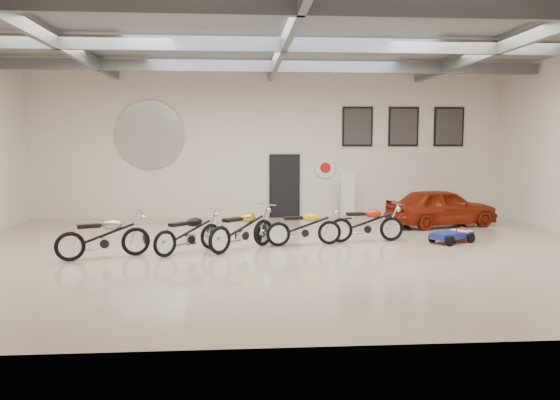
{
  "coord_description": "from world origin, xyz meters",
  "views": [
    {
      "loc": [
        -1.0,
        -12.56,
        2.55
      ],
      "look_at": [
        0.0,
        1.2,
        1.1
      ],
      "focal_mm": 35.0,
      "sensor_mm": 36.0,
      "label": 1
    }
  ],
  "objects": [
    {
      "name": "floor",
      "position": [
        0.0,
        0.0,
        0.0
      ],
      "size": [
        16.0,
        12.0,
        0.01
      ],
      "primitive_type": "cube",
      "color": "#C0A993",
      "rests_on": "ground"
    },
    {
      "name": "oil_sign",
      "position": [
        1.9,
        5.95,
        1.7
      ],
      "size": [
        0.72,
        0.1,
        0.72
      ],
      "primitive_type": null,
      "color": "white",
      "rests_on": "back_wall"
    },
    {
      "name": "motorcycle_silver",
      "position": [
        -4.03,
        -0.43,
        0.52
      ],
      "size": [
        2.08,
        1.31,
        1.04
      ],
      "primitive_type": null,
      "rotation": [
        0.0,
        0.0,
        0.38
      ],
      "color": "silver",
      "rests_on": "floor"
    },
    {
      "name": "ceiling_beams",
      "position": [
        0.0,
        0.0,
        4.75
      ],
      "size": [
        15.8,
        11.8,
        0.32
      ],
      "primitive_type": null,
      "color": "slate",
      "rests_on": "ceiling"
    },
    {
      "name": "motorcycle_gold",
      "position": [
        -0.97,
        0.31,
        0.53
      ],
      "size": [
        1.92,
        1.87,
        1.06
      ],
      "primitive_type": null,
      "rotation": [
        0.0,
        0.0,
        0.76
      ],
      "color": "silver",
      "rests_on": "floor"
    },
    {
      "name": "poster_mid",
      "position": [
        4.6,
        5.96,
        3.1
      ],
      "size": [
        1.05,
        0.08,
        1.35
      ],
      "primitive_type": null,
      "color": "black",
      "rests_on": "back_wall"
    },
    {
      "name": "go_kart",
      "position": [
        4.5,
        0.93,
        0.26
      ],
      "size": [
        1.55,
        1.25,
        0.51
      ],
      "primitive_type": null,
      "rotation": [
        0.0,
        0.0,
        0.51
      ],
      "color": "navy",
      "rests_on": "floor"
    },
    {
      "name": "poster_right",
      "position": [
        6.2,
        5.96,
        3.1
      ],
      "size": [
        1.05,
        0.08,
        1.35
      ],
      "primitive_type": null,
      "color": "black",
      "rests_on": "back_wall"
    },
    {
      "name": "motorcycle_black",
      "position": [
        -2.21,
        0.05,
        0.49
      ],
      "size": [
        1.78,
        1.72,
        0.98
      ],
      "primitive_type": null,
      "rotation": [
        0.0,
        0.0,
        0.75
      ],
      "color": "silver",
      "rests_on": "floor"
    },
    {
      "name": "door",
      "position": [
        0.5,
        5.95,
        1.05
      ],
      "size": [
        0.92,
        0.08,
        2.1
      ],
      "primitive_type": "cube",
      "color": "black",
      "rests_on": "back_wall"
    },
    {
      "name": "back_wall",
      "position": [
        0.0,
        6.0,
        2.5
      ],
      "size": [
        16.0,
        0.02,
        5.0
      ],
      "primitive_type": "cube",
      "color": "silver",
      "rests_on": "floor"
    },
    {
      "name": "poster_left",
      "position": [
        3.0,
        5.96,
        3.1
      ],
      "size": [
        1.05,
        0.08,
        1.35
      ],
      "primitive_type": null,
      "color": "black",
      "rests_on": "back_wall"
    },
    {
      "name": "ceiling",
      "position": [
        0.0,
        0.0,
        5.0
      ],
      "size": [
        16.0,
        12.0,
        0.01
      ],
      "primitive_type": "cube",
      "color": "slate",
      "rests_on": "back_wall"
    },
    {
      "name": "banner_stand",
      "position": [
        2.61,
        5.5,
        0.83
      ],
      "size": [
        0.47,
        0.22,
        1.66
      ],
      "primitive_type": null,
      "rotation": [
        0.0,
        0.0,
        -0.1
      ],
      "color": "white",
      "rests_on": "floor"
    },
    {
      "name": "motorcycle_yellow",
      "position": [
        0.57,
        0.78,
        0.49
      ],
      "size": [
        1.93,
        0.8,
        0.97
      ],
      "primitive_type": null,
      "rotation": [
        0.0,
        0.0,
        0.12
      ],
      "color": "silver",
      "rests_on": "floor"
    },
    {
      "name": "vintage_car",
      "position": [
        5.14,
        3.64,
        0.59
      ],
      "size": [
        2.17,
        3.66,
        1.17
      ],
      "primitive_type": "imported",
      "rotation": [
        0.0,
        0.0,
        1.81
      ],
      "color": "maroon",
      "rests_on": "floor"
    },
    {
      "name": "motorcycle_red",
      "position": [
        2.24,
        1.17,
        0.51
      ],
      "size": [
        2.01,
        0.8,
        1.02
      ],
      "primitive_type": null,
      "rotation": [
        0.0,
        0.0,
        0.1
      ],
      "color": "silver",
      "rests_on": "floor"
    },
    {
      "name": "logo_plaque",
      "position": [
        -4.0,
        5.95,
        2.8
      ],
      "size": [
        2.3,
        0.06,
        1.16
      ],
      "primitive_type": null,
      "color": "silver",
      "rests_on": "back_wall"
    }
  ]
}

